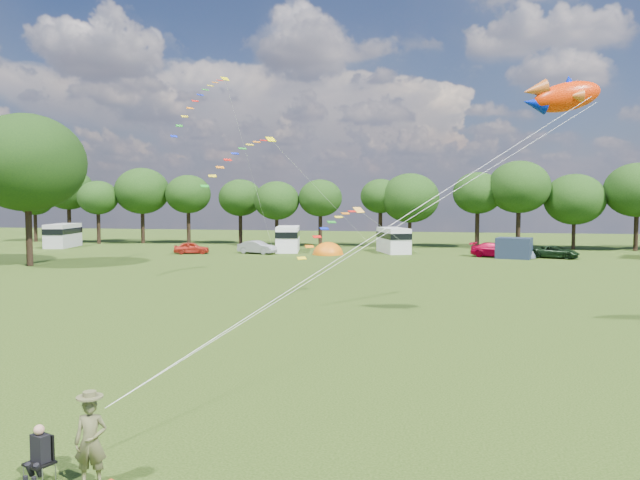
% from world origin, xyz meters
% --- Properties ---
extents(ground_plane, '(180.00, 180.00, 0.00)m').
position_xyz_m(ground_plane, '(0.00, 0.00, 0.00)').
color(ground_plane, black).
rests_on(ground_plane, ground).
extents(tree_line, '(102.98, 10.98, 10.27)m').
position_xyz_m(tree_line, '(5.30, 54.99, 6.35)').
color(tree_line, black).
rests_on(tree_line, ground).
extents(big_tree, '(10.00, 10.00, 13.28)m').
position_xyz_m(big_tree, '(-30.00, 28.00, 9.02)').
color(big_tree, black).
rests_on(big_tree, ground).
extents(car_a, '(4.07, 2.52, 1.27)m').
position_xyz_m(car_a, '(-20.67, 41.81, 0.63)').
color(car_a, red).
rests_on(car_a, ground).
extents(car_b, '(4.19, 2.47, 1.39)m').
position_xyz_m(car_b, '(-13.84, 43.26, 0.70)').
color(car_b, gray).
rests_on(car_b, ground).
extents(car_c, '(5.26, 3.49, 1.46)m').
position_xyz_m(car_c, '(10.93, 44.20, 0.73)').
color(car_c, '#990021').
rests_on(car_c, ground).
extents(car_d, '(5.02, 3.45, 1.25)m').
position_xyz_m(car_d, '(16.58, 44.18, 0.63)').
color(car_d, black).
rests_on(car_d, ground).
extents(campervan_a, '(3.43, 6.11, 2.83)m').
position_xyz_m(campervan_a, '(-39.49, 47.19, 1.52)').
color(campervan_a, '#B4B5B6').
rests_on(campervan_a, ground).
extents(campervan_b, '(3.46, 6.06, 2.80)m').
position_xyz_m(campervan_b, '(-11.30, 46.68, 1.50)').
color(campervan_b, white).
rests_on(campervan_b, ground).
extents(campervan_c, '(4.24, 6.00, 2.71)m').
position_xyz_m(campervan_c, '(0.39, 47.36, 1.45)').
color(campervan_c, silver).
rests_on(campervan_c, ground).
extents(tent_orange, '(3.33, 3.64, 2.60)m').
position_xyz_m(tent_orange, '(-6.23, 43.87, 0.02)').
color(tent_orange, orange).
rests_on(tent_orange, ground).
extents(tent_greyblue, '(2.90, 3.18, 2.16)m').
position_xyz_m(tent_greyblue, '(13.47, 44.43, 0.02)').
color(tent_greyblue, '#4E5C6D').
rests_on(tent_greyblue, ground).
extents(awning_navy, '(3.82, 3.38, 2.04)m').
position_xyz_m(awning_navy, '(12.58, 43.31, 1.02)').
color(awning_navy, '#1B2639').
rests_on(awning_navy, ground).
extents(kite_flyer, '(0.76, 0.58, 1.86)m').
position_xyz_m(kite_flyer, '(-1.45, -9.15, 0.93)').
color(kite_flyer, brown).
rests_on(kite_flyer, ground).
extents(camp_chair, '(0.65, 0.67, 1.27)m').
position_xyz_m(camp_chair, '(-2.54, -9.26, 0.76)').
color(camp_chair, '#99999E').
rests_on(camp_chair, ground).
extents(fish_kite, '(3.63, 1.74, 1.90)m').
position_xyz_m(fish_kite, '(10.59, 8.28, 10.35)').
color(fish_kite, red).
rests_on(fish_kite, ground).
extents(streamer_kite_a, '(3.39, 5.66, 5.79)m').
position_xyz_m(streamer_kite_a, '(-14.67, 30.76, 14.70)').
color(streamer_kite_a, '#E6DC00').
rests_on(streamer_kite_a, ground).
extents(streamer_kite_b, '(4.35, 4.75, 3.83)m').
position_xyz_m(streamer_kite_b, '(-8.56, 22.94, 9.24)').
color(streamer_kite_b, '#FFEF00').
rests_on(streamer_kite_b, ground).
extents(streamer_kite_c, '(3.14, 4.93, 2.79)m').
position_xyz_m(streamer_kite_c, '(-0.35, 14.71, 4.50)').
color(streamer_kite_c, '#FDB034').
rests_on(streamer_kite_c, ground).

